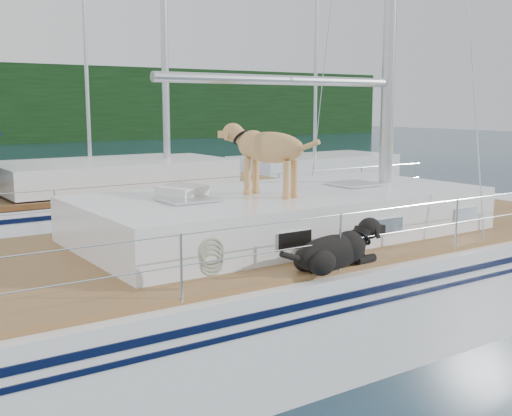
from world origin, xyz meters
TOP-DOWN VIEW (x-y plane):
  - ground at (0.00, 0.00)m, footprint 120.00×120.00m
  - main_sailboat at (0.09, -0.01)m, footprint 12.00×3.82m
  - neighbor_sailboat at (0.06, 6.45)m, footprint 11.00×3.50m
  - bg_boat_center at (4.00, 16.00)m, footprint 7.20×3.00m
  - bg_boat_east at (12.00, 13.00)m, footprint 6.40×3.00m

SIDE VIEW (x-z plane):
  - ground at x=0.00m, z-range 0.00..0.00m
  - bg_boat_center at x=4.00m, z-range -5.37..6.28m
  - bg_boat_east at x=12.00m, z-range -5.37..6.28m
  - neighbor_sailboat at x=0.06m, z-range -6.02..7.28m
  - main_sailboat at x=0.09m, z-range -6.33..7.68m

